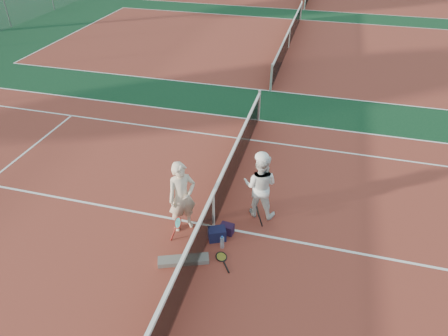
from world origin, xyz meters
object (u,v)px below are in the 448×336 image
object	(u,v)px
net_main	(213,210)
sports_bag_purple	(227,229)
player_a	(182,197)
sports_bag_navy	(217,234)
racket_black_held	(258,217)
racket_spare	(221,257)
racket_red	(178,228)
player_b	(260,186)
water_bottle	(222,243)

from	to	relation	value
net_main	sports_bag_purple	world-z (taller)	net_main
player_a	sports_bag_navy	xyz separation A→B (m)	(0.86, -0.20, -0.74)
net_main	racket_black_held	xyz separation A→B (m)	(0.98, 0.27, -0.22)
racket_black_held	racket_spare	bearing A→B (deg)	47.32
racket_red	sports_bag_purple	distance (m)	1.11
racket_black_held	sports_bag_navy	xyz separation A→B (m)	(-0.79, -0.64, -0.14)
net_main	racket_spare	distance (m)	1.09
racket_black_held	sports_bag_purple	world-z (taller)	racket_black_held
player_b	sports_bag_purple	world-z (taller)	player_b
net_main	sports_bag_purple	distance (m)	0.54
net_main	racket_red	size ratio (longest dim) A/B	19.91
player_a	racket_red	distance (m)	0.71
racket_red	racket_spare	distance (m)	1.18
net_main	racket_black_held	bearing A→B (deg)	15.32
racket_spare	sports_bag_purple	xyz separation A→B (m)	(-0.07, 0.75, 0.11)
racket_spare	sports_bag_purple	world-z (taller)	sports_bag_purple
racket_red	sports_bag_navy	world-z (taller)	racket_red
sports_bag_purple	racket_red	bearing A→B (deg)	-158.28
player_b	racket_spare	size ratio (longest dim) A/B	2.80
racket_spare	water_bottle	xyz separation A→B (m)	(-0.06, 0.28, 0.14)
player_a	racket_spare	distance (m)	1.57
net_main	sports_bag_navy	xyz separation A→B (m)	(0.19, -0.37, -0.36)
player_a	sports_bag_purple	xyz separation A→B (m)	(1.02, 0.05, -0.77)
player_b	player_a	bearing A→B (deg)	33.05
racket_red	water_bottle	xyz separation A→B (m)	(1.04, -0.07, -0.13)
player_a	water_bottle	distance (m)	1.34
net_main	player_a	xyz separation A→B (m)	(-0.67, -0.18, 0.38)
water_bottle	racket_spare	bearing A→B (deg)	-78.47
player_b	racket_red	xyz separation A→B (m)	(-1.59, -1.28, -0.56)
player_b	sports_bag_navy	distance (m)	1.51
racket_black_held	sports_bag_purple	bearing A→B (deg)	15.07
player_b	water_bottle	bearing A→B (deg)	70.42
racket_black_held	water_bottle	xyz separation A→B (m)	(-0.61, -0.86, -0.14)
racket_black_held	sports_bag_navy	bearing A→B (deg)	22.10
player_a	water_bottle	xyz separation A→B (m)	(1.04, -0.42, -0.74)
racket_red	player_b	bearing A→B (deg)	-9.05
sports_bag_navy	player_b	bearing A→B (deg)	56.77
net_main	sports_bag_navy	size ratio (longest dim) A/B	28.53
sports_bag_navy	sports_bag_purple	bearing A→B (deg)	56.39
player_a	sports_bag_navy	distance (m)	1.15
sports_bag_navy	water_bottle	size ratio (longest dim) A/B	1.28
water_bottle	racket_black_held	bearing A→B (deg)	54.58
player_a	racket_spare	bearing A→B (deg)	-74.59
player_a	racket_black_held	distance (m)	1.81
player_b	racket_spare	bearing A→B (deg)	75.82
racket_red	racket_black_held	distance (m)	1.83
racket_spare	player_b	bearing A→B (deg)	-51.92
racket_red	sports_bag_navy	size ratio (longest dim) A/B	1.43
player_a	player_b	distance (m)	1.85
water_bottle	sports_bag_navy	bearing A→B (deg)	128.93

